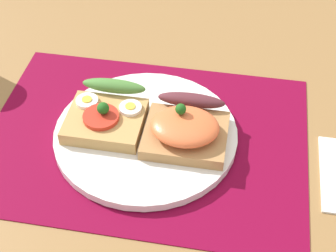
% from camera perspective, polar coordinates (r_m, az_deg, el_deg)
% --- Properties ---
extents(ground_plane, '(1.20, 0.90, 0.03)m').
position_cam_1_polar(ground_plane, '(0.70, -2.42, -2.34)').
color(ground_plane, olive).
extents(placemat, '(0.43, 0.31, 0.00)m').
position_cam_1_polar(placemat, '(0.69, -2.46, -1.35)').
color(placemat, maroon).
rests_on(placemat, ground_plane).
extents(plate, '(0.24, 0.24, 0.01)m').
position_cam_1_polar(plate, '(0.68, -2.48, -0.93)').
color(plate, white).
rests_on(plate, placemat).
extents(sandwich_egg_tomato, '(0.10, 0.10, 0.04)m').
position_cam_1_polar(sandwich_egg_tomato, '(0.69, -6.79, 1.44)').
color(sandwich_egg_tomato, tan).
rests_on(sandwich_egg_tomato, plate).
extents(sandwich_salmon, '(0.11, 0.11, 0.05)m').
position_cam_1_polar(sandwich_salmon, '(0.66, 2.00, -0.16)').
color(sandwich_salmon, '#AE7C49').
rests_on(sandwich_salmon, plate).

